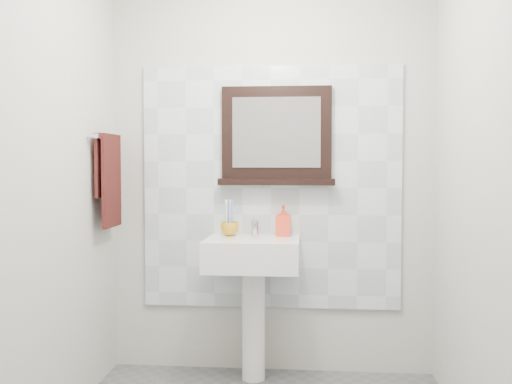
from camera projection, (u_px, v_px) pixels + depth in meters
back_wall at (271, 172)px, 3.72m from camera, size 2.00×0.01×2.50m
front_wall at (215, 185)px, 1.54m from camera, size 2.00×0.01×2.50m
left_wall at (36, 175)px, 2.72m from camera, size 0.01×2.20×2.50m
right_wall at (489, 176)px, 2.54m from camera, size 0.01×2.20×2.50m
splashback at (271, 188)px, 3.72m from camera, size 1.60×0.02×1.50m
pedestal_sink at (253, 269)px, 3.54m from camera, size 0.55×0.44×0.96m
toothbrush_cup at (230, 229)px, 3.65m from camera, size 0.12×0.12×0.09m
toothbrushes at (229, 216)px, 3.65m from camera, size 0.05×0.04×0.21m
soap_dispenser at (283, 220)px, 3.64m from camera, size 0.09×0.09×0.19m
framed_mirror at (277, 138)px, 3.67m from camera, size 0.71×0.11×0.60m
towel_bar at (107, 137)px, 3.52m from camera, size 0.07×0.40×0.03m
hand_towel at (109, 173)px, 3.53m from camera, size 0.06×0.30×0.55m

